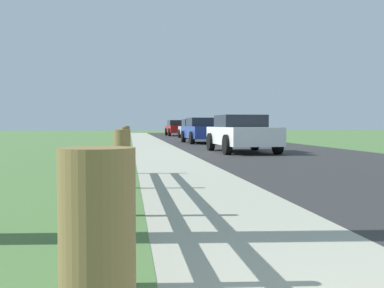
{
  "coord_description": "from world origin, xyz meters",
  "views": [
    {
      "loc": [
        -2.18,
        -0.5,
        1.06
      ],
      "look_at": [
        -0.66,
        10.98,
        0.59
      ],
      "focal_mm": 44.71,
      "sensor_mm": 36.0,
      "label": 1
    }
  ],
  "objects_px": {
    "parked_car_silver": "(194,129)",
    "parked_suv_white": "(242,133)",
    "parked_car_red": "(177,128)",
    "parked_car_blue": "(203,130)"
  },
  "relations": [
    {
      "from": "parked_car_silver",
      "to": "parked_suv_white",
      "type": "bearing_deg",
      "value": -92.09
    },
    {
      "from": "parked_suv_white",
      "to": "parked_car_blue",
      "type": "relative_size",
      "value": 0.94
    },
    {
      "from": "parked_suv_white",
      "to": "parked_car_red",
      "type": "height_order",
      "value": "parked_car_red"
    },
    {
      "from": "parked_car_silver",
      "to": "parked_car_blue",
      "type": "bearing_deg",
      "value": -94.41
    },
    {
      "from": "parked_car_blue",
      "to": "parked_car_silver",
      "type": "height_order",
      "value": "parked_car_silver"
    },
    {
      "from": "parked_car_blue",
      "to": "parked_car_red",
      "type": "height_order",
      "value": "parked_car_red"
    },
    {
      "from": "parked_car_blue",
      "to": "parked_car_silver",
      "type": "distance_m",
      "value": 9.6
    },
    {
      "from": "parked_car_blue",
      "to": "parked_car_silver",
      "type": "xyz_separation_m",
      "value": [
        0.74,
        9.57,
        0.0
      ]
    },
    {
      "from": "parked_suv_white",
      "to": "parked_car_red",
      "type": "xyz_separation_m",
      "value": [
        0.24,
        27.0,
        0.04
      ]
    },
    {
      "from": "parked_car_blue",
      "to": "parked_suv_white",
      "type": "bearing_deg",
      "value": -89.65
    }
  ]
}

